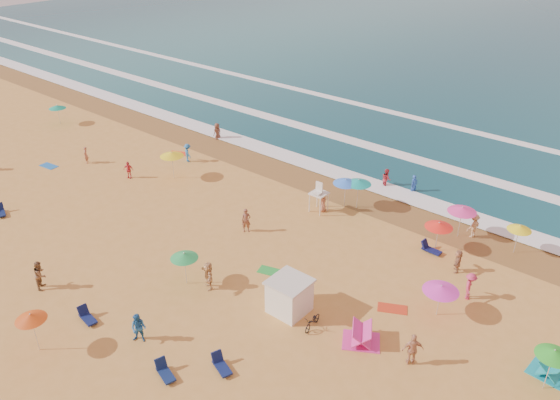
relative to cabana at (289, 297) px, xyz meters
The scene contains 12 objects.
ground 7.40m from the cabana, 165.14° to the left, with size 220.00×220.00×0.00m, color gold.
wet_sand 16.06m from the cabana, 116.24° to the left, with size 220.00×220.00×0.00m, color olive.
surf_foam 24.28m from the cabana, 106.99° to the left, with size 200.00×18.70×0.05m.
cabana is the anchor object (origin of this frame).
cabana_roof 1.06m from the cabana, 26.57° to the right, with size 2.20×2.20×0.12m, color silver.
bicycle 2.01m from the cabana, ahead, with size 0.55×1.57×0.82m, color black.
lifeguard_stand 11.87m from the cabana, 117.85° to the left, with size 1.20×1.20×2.10m, color white, non-canonical shape.
beach_umbrellas 4.09m from the cabana, 135.91° to the left, with size 61.94×26.88×0.77m.
loungers 3.61m from the cabana, 137.18° to the right, with size 50.18×19.46×0.34m.
towels 6.80m from the cabana, behind, with size 54.13×26.39×0.03m.
popup_tents 9.24m from the cabana, 15.84° to the left, with size 10.89×6.17×1.20m.
beachgoers 9.07m from the cabana, 141.17° to the left, with size 41.67×26.93×2.14m.
Camera 1 is at (22.45, -21.30, 20.78)m, focal length 35.00 mm.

